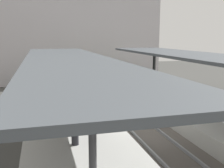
% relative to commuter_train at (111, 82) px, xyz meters
% --- Properties ---
extents(ground_plane, '(80.00, 80.00, 0.00)m').
position_rel_commuter_train_xyz_m(ground_plane, '(0.00, -7.05, -1.73)').
color(ground_plane, '#383835').
extents(platform_left, '(4.40, 28.00, 1.00)m').
position_rel_commuter_train_xyz_m(platform_left, '(-3.80, -7.05, -1.23)').
color(platform_left, '#9E9E99').
rests_on(platform_left, ground_plane).
extents(platform_right, '(4.40, 28.00, 1.00)m').
position_rel_commuter_train_xyz_m(platform_right, '(3.80, -7.05, -1.23)').
color(platform_right, '#9E9E99').
rests_on(platform_right, ground_plane).
extents(track_ballast, '(3.20, 28.00, 0.20)m').
position_rel_commuter_train_xyz_m(track_ballast, '(0.00, -7.05, -1.63)').
color(track_ballast, '#4C4742').
rests_on(track_ballast, ground_plane).
extents(rail_near_side, '(0.08, 28.00, 0.14)m').
position_rel_commuter_train_xyz_m(rail_near_side, '(-0.72, -7.05, -1.46)').
color(rail_near_side, slate).
rests_on(rail_near_side, track_ballast).
extents(rail_far_side, '(0.08, 28.00, 0.14)m').
position_rel_commuter_train_xyz_m(rail_far_side, '(0.72, -7.05, -1.46)').
color(rail_far_side, slate).
rests_on(rail_far_side, track_ballast).
extents(commuter_train, '(2.78, 11.53, 3.10)m').
position_rel_commuter_train_xyz_m(commuter_train, '(0.00, 0.00, 0.00)').
color(commuter_train, '#2D5633').
rests_on(commuter_train, track_ballast).
extents(canopy_left, '(4.18, 21.00, 3.11)m').
position_rel_commuter_train_xyz_m(canopy_left, '(-3.80, -5.65, 2.26)').
color(canopy_left, '#333335').
rests_on(canopy_left, platform_left).
extents(canopy_right, '(4.18, 21.00, 3.12)m').
position_rel_commuter_train_xyz_m(canopy_right, '(3.80, -5.65, 2.27)').
color(canopy_right, '#333335').
rests_on(canopy_right, platform_right).
extents(platform_bench, '(1.40, 0.41, 0.86)m').
position_rel_commuter_train_xyz_m(platform_bench, '(2.85, -3.33, -0.26)').
color(platform_bench, black).
rests_on(platform_bench, platform_right).
extents(litter_bin, '(0.44, 0.44, 0.80)m').
position_rel_commuter_train_xyz_m(litter_bin, '(4.56, -2.84, -0.33)').
color(litter_bin, maroon).
rests_on(litter_bin, platform_right).
extents(passenger_near_bench, '(0.36, 0.36, 1.76)m').
position_rel_commuter_train_xyz_m(passenger_near_bench, '(-4.00, -9.41, 0.19)').
color(passenger_near_bench, '#232328').
rests_on(passenger_near_bench, platform_left).
extents(station_building_backdrop, '(18.00, 6.00, 11.00)m').
position_rel_commuter_train_xyz_m(station_building_backdrop, '(-0.43, 12.95, 3.77)').
color(station_building_backdrop, '#B7B2B7').
rests_on(station_building_backdrop, ground_plane).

